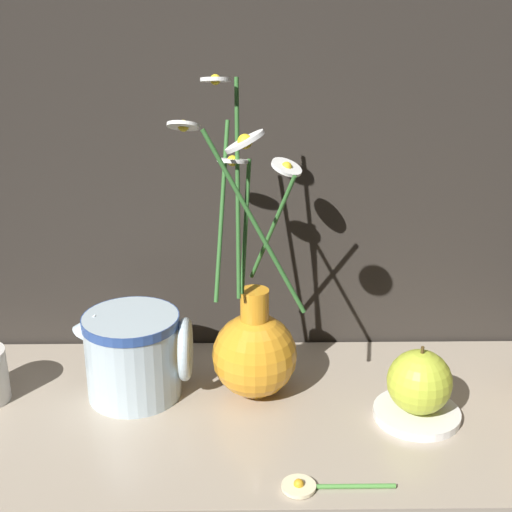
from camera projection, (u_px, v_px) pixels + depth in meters
The scene contains 7 objects.
ground_plane at pixel (255, 419), 0.87m from camera, with size 6.00×6.00×0.00m, color black.
shelf at pixel (255, 415), 0.87m from camera, with size 0.87×0.35×0.01m.
vase_with_flowers at pixel (257, 345), 0.88m from camera, with size 0.17×0.21×0.40m.
ceramic_pitcher at pixel (135, 351), 0.88m from camera, with size 0.14×0.12×0.12m.
saucer_plate at pixel (417, 413), 0.85m from camera, with size 0.10×0.10×0.01m.
orange_fruit at pixel (419, 382), 0.84m from camera, with size 0.08×0.08×0.08m.
loose_daisy at pixel (312, 486), 0.73m from camera, with size 0.12×0.04×0.01m.
Camera 1 is at (-0.01, -0.74, 0.50)m, focal length 50.00 mm.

